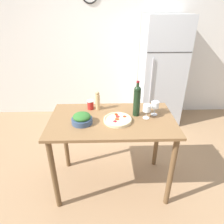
{
  "coord_description": "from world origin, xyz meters",
  "views": [
    {
      "loc": [
        -0.05,
        -1.82,
        1.96
      ],
      "look_at": [
        0.0,
        0.04,
        0.98
      ],
      "focal_mm": 32.0,
      "sensor_mm": 36.0,
      "label": 1
    }
  ],
  "objects_px": {
    "wine_glass_far": "(155,105)",
    "homemade_pizza": "(118,120)",
    "refrigerator": "(161,72)",
    "salad_bowl": "(82,119)",
    "pepper_mill": "(98,101)",
    "wine_bottle": "(137,100)",
    "salt_canister": "(90,105)",
    "wine_glass_near": "(147,109)"
  },
  "relations": [
    {
      "from": "wine_bottle",
      "to": "wine_glass_near",
      "type": "bearing_deg",
      "value": -34.2
    },
    {
      "from": "wine_glass_far",
      "to": "homemade_pizza",
      "type": "bearing_deg",
      "value": -161.66
    },
    {
      "from": "wine_bottle",
      "to": "pepper_mill",
      "type": "xyz_separation_m",
      "value": [
        -0.42,
        0.15,
        -0.07
      ]
    },
    {
      "from": "wine_glass_near",
      "to": "homemade_pizza",
      "type": "xyz_separation_m",
      "value": [
        -0.3,
        -0.06,
        -0.09
      ]
    },
    {
      "from": "refrigerator",
      "to": "homemade_pizza",
      "type": "relative_size",
      "value": 6.46
    },
    {
      "from": "refrigerator",
      "to": "wine_glass_far",
      "type": "distance_m",
      "value": 1.59
    },
    {
      "from": "wine_glass_far",
      "to": "homemade_pizza",
      "type": "height_order",
      "value": "wine_glass_far"
    },
    {
      "from": "wine_bottle",
      "to": "wine_glass_far",
      "type": "height_order",
      "value": "wine_bottle"
    },
    {
      "from": "refrigerator",
      "to": "wine_bottle",
      "type": "height_order",
      "value": "refrigerator"
    },
    {
      "from": "refrigerator",
      "to": "wine_glass_far",
      "type": "bearing_deg",
      "value": -106.74
    },
    {
      "from": "wine_glass_far",
      "to": "homemade_pizza",
      "type": "xyz_separation_m",
      "value": [
        -0.41,
        -0.13,
        -0.09
      ]
    },
    {
      "from": "wine_glass_far",
      "to": "salad_bowl",
      "type": "height_order",
      "value": "wine_glass_far"
    },
    {
      "from": "refrigerator",
      "to": "salad_bowl",
      "type": "distance_m",
      "value": 2.08
    },
    {
      "from": "homemade_pizza",
      "to": "pepper_mill",
      "type": "bearing_deg",
      "value": 127.65
    },
    {
      "from": "wine_bottle",
      "to": "wine_glass_near",
      "type": "distance_m",
      "value": 0.14
    },
    {
      "from": "salad_bowl",
      "to": "refrigerator",
      "type": "bearing_deg",
      "value": 54.0
    },
    {
      "from": "homemade_pizza",
      "to": "salt_canister",
      "type": "relative_size",
      "value": 2.74
    },
    {
      "from": "refrigerator",
      "to": "pepper_mill",
      "type": "height_order",
      "value": "refrigerator"
    },
    {
      "from": "wine_bottle",
      "to": "salad_bowl",
      "type": "relative_size",
      "value": 1.84
    },
    {
      "from": "wine_glass_near",
      "to": "salad_bowl",
      "type": "distance_m",
      "value": 0.67
    },
    {
      "from": "wine_glass_near",
      "to": "wine_glass_far",
      "type": "distance_m",
      "value": 0.13
    },
    {
      "from": "pepper_mill",
      "to": "wine_bottle",
      "type": "bearing_deg",
      "value": -19.43
    },
    {
      "from": "pepper_mill",
      "to": "salt_canister",
      "type": "height_order",
      "value": "pepper_mill"
    },
    {
      "from": "wine_glass_far",
      "to": "pepper_mill",
      "type": "relative_size",
      "value": 0.7
    },
    {
      "from": "refrigerator",
      "to": "wine_glass_near",
      "type": "distance_m",
      "value": 1.69
    },
    {
      "from": "wine_bottle",
      "to": "wine_glass_near",
      "type": "height_order",
      "value": "wine_bottle"
    },
    {
      "from": "wine_glass_near",
      "to": "salt_canister",
      "type": "bearing_deg",
      "value": 159.22
    },
    {
      "from": "homemade_pizza",
      "to": "wine_glass_near",
      "type": "bearing_deg",
      "value": 11.32
    },
    {
      "from": "homemade_pizza",
      "to": "wine_glass_far",
      "type": "bearing_deg",
      "value": 18.34
    },
    {
      "from": "wine_glass_near",
      "to": "salt_canister",
      "type": "distance_m",
      "value": 0.64
    },
    {
      "from": "wine_glass_near",
      "to": "salt_canister",
      "type": "xyz_separation_m",
      "value": [
        -0.6,
        0.23,
        -0.06
      ]
    },
    {
      "from": "refrigerator",
      "to": "wine_glass_far",
      "type": "height_order",
      "value": "refrigerator"
    },
    {
      "from": "salad_bowl",
      "to": "homemade_pizza",
      "type": "relative_size",
      "value": 0.73
    },
    {
      "from": "pepper_mill",
      "to": "homemade_pizza",
      "type": "xyz_separation_m",
      "value": [
        0.21,
        -0.27,
        -0.09
      ]
    },
    {
      "from": "wine_bottle",
      "to": "wine_glass_near",
      "type": "xyz_separation_m",
      "value": [
        0.1,
        -0.07,
        -0.07
      ]
    },
    {
      "from": "wine_bottle",
      "to": "salt_canister",
      "type": "height_order",
      "value": "wine_bottle"
    },
    {
      "from": "pepper_mill",
      "to": "homemade_pizza",
      "type": "height_order",
      "value": "pepper_mill"
    },
    {
      "from": "wine_glass_near",
      "to": "pepper_mill",
      "type": "distance_m",
      "value": 0.56
    },
    {
      "from": "wine_bottle",
      "to": "pepper_mill",
      "type": "relative_size",
      "value": 1.76
    },
    {
      "from": "pepper_mill",
      "to": "homemade_pizza",
      "type": "relative_size",
      "value": 0.76
    },
    {
      "from": "salt_canister",
      "to": "refrigerator",
      "type": "bearing_deg",
      "value": 49.73
    },
    {
      "from": "wine_glass_near",
      "to": "salad_bowl",
      "type": "bearing_deg",
      "value": -172.46
    }
  ]
}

